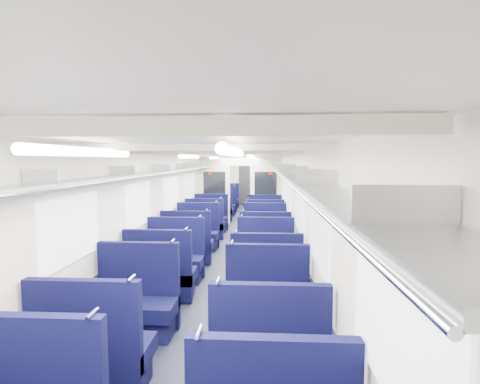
# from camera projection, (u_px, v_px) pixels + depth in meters

# --- Properties ---
(floor) EXTENTS (2.80, 18.00, 0.01)m
(floor) POSITION_uv_depth(u_px,v_px,m) (232.00, 248.00, 9.42)
(floor) COLOR black
(floor) RESTS_ON ground
(ceiling) EXTENTS (2.80, 18.00, 0.01)m
(ceiling) POSITION_uv_depth(u_px,v_px,m) (231.00, 154.00, 9.22)
(ceiling) COLOR white
(ceiling) RESTS_ON wall_left
(wall_left) EXTENTS (0.02, 18.00, 2.35)m
(wall_left) POSITION_uv_depth(u_px,v_px,m) (176.00, 201.00, 9.40)
(wall_left) COLOR silver
(wall_left) RESTS_ON floor
(dado_left) EXTENTS (0.03, 17.90, 0.70)m
(dado_left) POSITION_uv_depth(u_px,v_px,m) (177.00, 233.00, 9.47)
(dado_left) COLOR black
(dado_left) RESTS_ON floor
(wall_right) EXTENTS (0.02, 18.00, 2.35)m
(wall_right) POSITION_uv_depth(u_px,v_px,m) (288.00, 202.00, 9.24)
(wall_right) COLOR silver
(wall_right) RESTS_ON floor
(dado_right) EXTENTS (0.03, 17.90, 0.70)m
(dado_right) POSITION_uv_depth(u_px,v_px,m) (287.00, 234.00, 9.31)
(dado_right) COLOR black
(dado_right) RESTS_ON floor
(wall_far) EXTENTS (2.80, 0.02, 2.35)m
(wall_far) POSITION_uv_depth(u_px,v_px,m) (247.00, 181.00, 18.27)
(wall_far) COLOR silver
(wall_far) RESTS_ON floor
(luggage_rack_left) EXTENTS (0.36, 17.40, 0.18)m
(luggage_rack_left) POSITION_uv_depth(u_px,v_px,m) (183.00, 169.00, 9.32)
(luggage_rack_left) COLOR #B2B5BA
(luggage_rack_left) RESTS_ON wall_left
(luggage_rack_right) EXTENTS (0.36, 17.40, 0.18)m
(luggage_rack_right) POSITION_uv_depth(u_px,v_px,m) (281.00, 169.00, 9.18)
(luggage_rack_right) COLOR #B2B5BA
(luggage_rack_right) RESTS_ON wall_right
(windows) EXTENTS (2.78, 15.60, 0.75)m
(windows) POSITION_uv_depth(u_px,v_px,m) (230.00, 193.00, 8.84)
(windows) COLOR white
(windows) RESTS_ON wall_left
(ceiling_fittings) EXTENTS (2.70, 16.06, 0.11)m
(ceiling_fittings) POSITION_uv_depth(u_px,v_px,m) (231.00, 156.00, 8.96)
(ceiling_fittings) COLOR silver
(ceiling_fittings) RESTS_ON ceiling
(end_door) EXTENTS (0.75, 0.06, 2.00)m
(end_door) POSITION_uv_depth(u_px,v_px,m) (247.00, 185.00, 18.22)
(end_door) COLOR black
(end_door) RESTS_ON floor
(bulkhead) EXTENTS (2.80, 0.10, 2.35)m
(bulkhead) POSITION_uv_depth(u_px,v_px,m) (240.00, 188.00, 12.81)
(bulkhead) COLOR silver
(bulkhead) RESTS_ON floor
(seat_4) EXTENTS (1.06, 0.58, 1.18)m
(seat_4) POSITION_uv_depth(u_px,v_px,m) (92.00, 356.00, 3.52)
(seat_4) COLOR #0B0C35
(seat_4) RESTS_ON floor
(seat_5) EXTENTS (1.06, 0.58, 1.18)m
(seat_5) POSITION_uv_depth(u_px,v_px,m) (269.00, 362.00, 3.41)
(seat_5) COLOR #0B0C35
(seat_5) RESTS_ON floor
(seat_6) EXTENTS (1.06, 0.58, 1.18)m
(seat_6) POSITION_uv_depth(u_px,v_px,m) (136.00, 306.00, 4.73)
(seat_6) COLOR #0B0C35
(seat_6) RESTS_ON floor
(seat_7) EXTENTS (1.06, 0.58, 1.18)m
(seat_7) POSITION_uv_depth(u_px,v_px,m) (267.00, 309.00, 4.62)
(seat_7) COLOR #0B0C35
(seat_7) RESTS_ON floor
(seat_8) EXTENTS (1.06, 0.58, 1.18)m
(seat_8) POSITION_uv_depth(u_px,v_px,m) (161.00, 277.00, 5.89)
(seat_8) COLOR #0B0C35
(seat_8) RESTS_ON floor
(seat_9) EXTENTS (1.06, 0.58, 1.18)m
(seat_9) POSITION_uv_depth(u_px,v_px,m) (266.00, 283.00, 5.61)
(seat_9) COLOR #0B0C35
(seat_9) RESTS_ON floor
(seat_10) EXTENTS (1.06, 0.58, 1.18)m
(seat_10) POSITION_uv_depth(u_px,v_px,m) (175.00, 261.00, 6.84)
(seat_10) COLOR #0B0C35
(seat_10) RESTS_ON floor
(seat_11) EXTENTS (1.06, 0.58, 1.18)m
(seat_11) POSITION_uv_depth(u_px,v_px,m) (266.00, 261.00, 6.84)
(seat_11) COLOR #0B0C35
(seat_11) RESTS_ON floor
(seat_12) EXTENTS (1.06, 0.58, 1.18)m
(seat_12) POSITION_uv_depth(u_px,v_px,m) (187.00, 246.00, 7.98)
(seat_12) COLOR #0B0C35
(seat_12) RESTS_ON floor
(seat_13) EXTENTS (1.06, 0.58, 1.18)m
(seat_13) POSITION_uv_depth(u_px,v_px,m) (265.00, 248.00, 7.85)
(seat_13) COLOR #0B0C35
(seat_13) RESTS_ON floor
(seat_14) EXTENTS (1.06, 0.58, 1.18)m
(seat_14) POSITION_uv_depth(u_px,v_px,m) (197.00, 235.00, 9.22)
(seat_14) COLOR #0B0C35
(seat_14) RESTS_ON floor
(seat_15) EXTENTS (1.06, 0.58, 1.18)m
(seat_15) POSITION_uv_depth(u_px,v_px,m) (265.00, 235.00, 9.16)
(seat_15) COLOR #0B0C35
(seat_15) RESTS_ON floor
(seat_16) EXTENTS (1.06, 0.58, 1.18)m
(seat_16) POSITION_uv_depth(u_px,v_px,m) (205.00, 226.00, 10.46)
(seat_16) COLOR #0B0C35
(seat_16) RESTS_ON floor
(seat_17) EXTENTS (1.06, 0.58, 1.18)m
(seat_17) POSITION_uv_depth(u_px,v_px,m) (265.00, 228.00, 10.18)
(seat_17) COLOR #0B0C35
(seat_17) RESTS_ON floor
(seat_18) EXTENTS (1.06, 0.58, 1.18)m
(seat_18) POSITION_uv_depth(u_px,v_px,m) (211.00, 219.00, 11.60)
(seat_18) COLOR #0B0C35
(seat_18) RESTS_ON floor
(seat_19) EXTENTS (1.06, 0.58, 1.18)m
(seat_19) POSITION_uv_depth(u_px,v_px,m) (264.00, 221.00, 11.30)
(seat_19) COLOR #0B0C35
(seat_19) RESTS_ON floor
(seat_20) EXTENTS (1.06, 0.58, 1.18)m
(seat_20) POSITION_uv_depth(u_px,v_px,m) (218.00, 211.00, 13.51)
(seat_20) COLOR #0B0C35
(seat_20) RESTS_ON floor
(seat_21) EXTENTS (1.06, 0.58, 1.18)m
(seat_21) POSITION_uv_depth(u_px,v_px,m) (264.00, 212.00, 13.35)
(seat_21) COLOR #0B0C35
(seat_21) RESTS_ON floor
(seat_22) EXTENTS (1.06, 0.58, 1.18)m
(seat_22) POSITION_uv_depth(u_px,v_px,m) (222.00, 207.00, 14.76)
(seat_22) COLOR #0B0C35
(seat_22) RESTS_ON floor
(seat_23) EXTENTS (1.06, 0.58, 1.18)m
(seat_23) POSITION_uv_depth(u_px,v_px,m) (264.00, 207.00, 14.50)
(seat_23) COLOR #0B0C35
(seat_23) RESTS_ON floor
(seat_24) EXTENTS (1.06, 0.58, 1.18)m
(seat_24) POSITION_uv_depth(u_px,v_px,m) (225.00, 203.00, 15.85)
(seat_24) COLOR #0B0C35
(seat_24) RESTS_ON floor
(seat_25) EXTENTS (1.06, 0.58, 1.18)m
(seat_25) POSITION_uv_depth(u_px,v_px,m) (264.00, 204.00, 15.72)
(seat_25) COLOR #0B0C35
(seat_25) RESTS_ON floor
(seat_26) EXTENTS (1.06, 0.58, 1.18)m
(seat_26) POSITION_uv_depth(u_px,v_px,m) (227.00, 201.00, 16.96)
(seat_26) COLOR #0B0C35
(seat_26) RESTS_ON floor
(seat_27) EXTENTS (1.06, 0.58, 1.18)m
(seat_27) POSITION_uv_depth(u_px,v_px,m) (264.00, 201.00, 16.81)
(seat_27) COLOR #0B0C35
(seat_27) RESTS_ON floor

